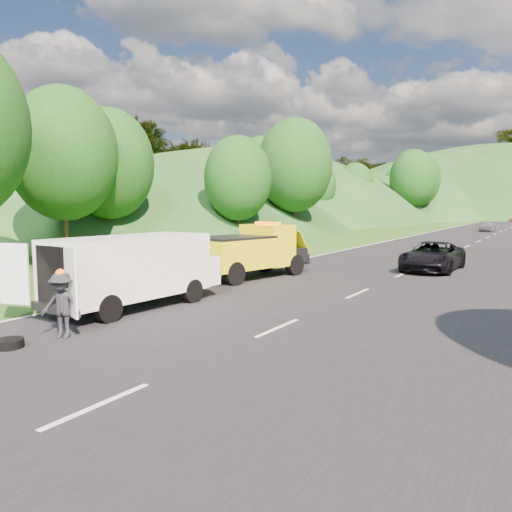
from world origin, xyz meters
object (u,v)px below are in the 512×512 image
Objects in this scene: woman at (200,288)px; worker at (63,338)px; spare_tire at (9,349)px; child at (196,298)px; white_van at (135,268)px; suitcase at (133,282)px; passing_suv at (432,271)px; tow_truck at (252,251)px.

woman is 7.72m from worker.
child is at bearing 92.21° from spare_tire.
white_van is 3.93m from worker.
suitcase is (-3.76, 6.03, 0.29)m from worker.
child is 7.13m from spare_tire.
worker is 2.83× the size of suitcase.
woman is 0.32× the size of passing_suv.
spare_tire is at bearing -166.28° from woman.
suitcase is at bearing 140.25° from white_van.
white_van is 1.29× the size of passing_suv.
woman is at bearing 98.88° from spare_tire.
passing_suv reaches higher than child.
passing_suv is (5.22, 18.84, 0.00)m from spare_tire.
white_van is 3.78m from suitcase.
child is 0.62× the size of worker.
white_van reaches higher than woman.
tow_truck is 9.28m from passing_suv.
tow_truck is 5.54m from suitcase.
white_van is at bearing 85.01° from worker.
child is (0.84, -5.04, -1.21)m from tow_truck.
tow_truck is 3.75× the size of worker.
worker is at bearing -69.33° from white_van.
worker is (0.57, -5.92, 0.00)m from child.
white_van is 2.75m from child.
white_van reaches higher than child.
spare_tire is 19.55m from passing_suv.
suitcase is (-3.19, 0.12, 0.29)m from child.
white_van reaches higher than passing_suv.
child is at bearing -141.25° from woman.
child is 1.77× the size of suitcase.
woman is 8.86m from spare_tire.
worker reaches higher than suitcase.
woman is at bearing -122.43° from passing_suv.
tow_truck reaches higher than suitcase.
white_van is 4.08× the size of woman.
child is at bearing -69.41° from tow_truck.
tow_truck is 6.00× the size of child.
child is (1.09, -1.62, 0.00)m from woman.
tow_truck is at bearing 64.47° from suitcase.
spare_tire is at bearing -77.00° from white_van.
woman reaches higher than spare_tire.
suitcase is at bearing -126.14° from passing_suv.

